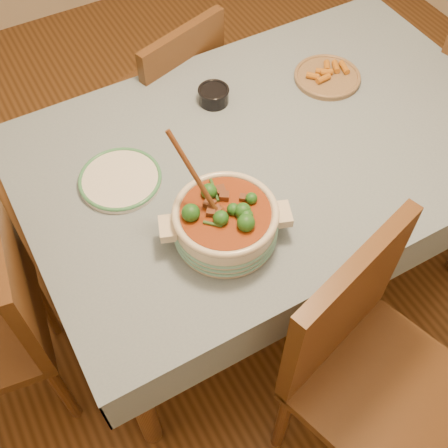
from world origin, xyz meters
name	(u,v)px	position (x,y,z in m)	size (l,w,h in m)	color
floor	(261,264)	(0.00, 0.00, 0.00)	(4.50, 4.50, 0.00)	#4A2C15
dining_table	(272,162)	(0.00, 0.00, 0.66)	(1.68, 1.08, 0.76)	brown
stew_casserole	(225,221)	(-0.32, -0.25, 0.83)	(0.38, 0.38, 0.36)	beige
white_plate	(120,179)	(-0.51, 0.10, 0.77)	(0.33, 0.33, 0.02)	silver
condiment_bowl	(214,94)	(-0.08, 0.28, 0.79)	(0.11, 0.11, 0.06)	black
fried_plate	(327,76)	(0.34, 0.18, 0.77)	(0.32, 0.32, 0.04)	#987354
chair_far	(170,97)	(-0.09, 0.65, 0.50)	(0.51, 0.51, 0.88)	brown
chair_near	(366,363)	(-0.12, -0.72, 0.57)	(0.58, 0.58, 1.00)	brown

